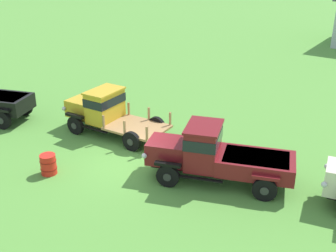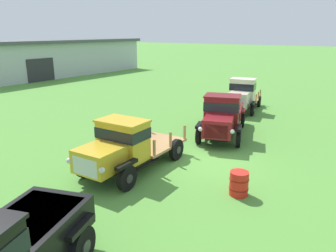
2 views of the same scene
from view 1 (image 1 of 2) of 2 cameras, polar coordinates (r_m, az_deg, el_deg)
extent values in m
plane|color=#518E38|center=(17.24, -4.67, -5.07)|extent=(240.00, 240.00, 0.00)
cylinder|color=black|center=(21.58, -21.55, 0.75)|extent=(0.93, 0.48, 0.92)
cylinder|color=#2D2D2D|center=(21.50, -21.72, 0.63)|extent=(0.31, 0.13, 0.32)
cylinder|color=black|center=(22.95, -18.92, 2.50)|extent=(0.93, 0.48, 0.92)
cylinder|color=#2D2D2D|center=(23.04, -18.77, 2.60)|extent=(0.31, 0.13, 0.32)
cube|color=black|center=(22.28, -21.10, 2.94)|extent=(2.71, 2.35, 0.73)
cube|color=black|center=(22.17, -21.23, 3.75)|extent=(2.28, 1.99, 0.06)
cube|color=black|center=(21.40, -21.75, 2.00)|extent=(1.02, 0.52, 0.12)
cube|color=black|center=(22.79, -19.08, 3.69)|extent=(1.02, 0.52, 0.12)
cylinder|color=black|center=(20.03, -12.42, 0.10)|extent=(0.88, 0.23, 0.88)
cylinder|color=#2D2D2D|center=(19.96, -12.64, -0.01)|extent=(0.31, 0.04, 0.31)
cylinder|color=black|center=(21.34, -8.85, 1.89)|extent=(0.88, 0.23, 0.88)
cylinder|color=#2D2D2D|center=(21.41, -8.66, 1.98)|extent=(0.31, 0.04, 0.31)
cylinder|color=black|center=(18.08, -4.95, -2.08)|extent=(0.88, 0.23, 0.88)
cylinder|color=#2D2D2D|center=(18.00, -5.16, -2.21)|extent=(0.31, 0.04, 0.31)
cylinder|color=black|center=(19.52, -1.57, 0.04)|extent=(0.88, 0.23, 0.88)
cylinder|color=#2D2D2D|center=(19.60, -1.39, 0.15)|extent=(0.31, 0.04, 0.31)
cube|color=black|center=(19.66, -7.10, 0.29)|extent=(4.70, 1.29, 0.12)
cube|color=gold|center=(20.60, -11.13, 2.54)|extent=(1.48, 1.43, 0.81)
cube|color=silver|center=(21.06, -12.50, 2.78)|extent=(0.11, 1.07, 0.61)
sphere|color=silver|center=(20.57, -13.92, 2.30)|extent=(0.20, 0.20, 0.20)
sphere|color=silver|center=(21.54, -11.20, 3.54)|extent=(0.20, 0.20, 0.20)
cube|color=black|center=(19.84, -12.54, 1.38)|extent=(1.01, 0.25, 0.12)
cube|color=black|center=(21.16, -8.93, 3.11)|extent=(1.01, 0.25, 0.12)
cube|color=gold|center=(19.71, -8.53, 2.69)|extent=(1.15, 1.76, 1.41)
cube|color=black|center=(19.60, -8.58, 3.55)|extent=(1.19, 1.80, 0.40)
cube|color=gold|center=(19.46, -8.66, 4.74)|extent=(1.26, 1.85, 0.08)
cube|color=black|center=(19.29, -9.95, -0.43)|extent=(1.50, 0.21, 0.05)
cube|color=black|center=(20.62, -6.48, 1.42)|extent=(1.50, 0.21, 0.05)
cube|color=#9E7547|center=(18.91, -4.17, -0.20)|extent=(2.66, 2.07, 0.10)
cube|color=#9E7547|center=(18.78, -8.72, 0.57)|extent=(0.08, 0.08, 0.61)
cube|color=#9E7547|center=(20.10, -5.34, 2.35)|extent=(0.08, 0.08, 0.61)
cube|color=#9E7547|center=(18.10, -5.91, -0.19)|extent=(0.08, 0.08, 0.61)
cube|color=#9E7547|center=(19.47, -2.61, 1.70)|extent=(0.08, 0.08, 0.61)
cube|color=#9E7547|center=(17.47, -2.89, -1.01)|extent=(0.08, 0.08, 0.61)
cube|color=#9E7547|center=(18.88, 0.29, 1.00)|extent=(0.08, 0.08, 0.61)
cylinder|color=black|center=(15.47, -0.02, -6.79)|extent=(0.87, 0.46, 0.86)
cylinder|color=#2D2D2D|center=(15.38, -0.13, -6.99)|extent=(0.29, 0.13, 0.30)
cylinder|color=black|center=(17.04, 1.63, -3.73)|extent=(0.87, 0.46, 0.86)
cylinder|color=#2D2D2D|center=(17.13, 1.71, -3.57)|extent=(0.29, 0.13, 0.30)
cylinder|color=black|center=(15.07, 12.94, -8.40)|extent=(0.87, 0.46, 0.86)
cylinder|color=#2D2D2D|center=(14.97, 12.92, -8.62)|extent=(0.29, 0.13, 0.30)
cylinder|color=black|center=(16.67, 13.33, -5.09)|extent=(0.87, 0.46, 0.86)
cylinder|color=#2D2D2D|center=(16.76, 13.35, -4.92)|extent=(0.29, 0.13, 0.30)
cube|color=black|center=(15.92, 6.89, -5.69)|extent=(5.05, 2.60, 0.12)
cube|color=maroon|center=(16.04, 0.06, -3.34)|extent=(1.86, 1.72, 0.83)
cube|color=silver|center=(16.24, -2.43, -3.16)|extent=(0.39, 0.98, 0.62)
sphere|color=silver|center=(15.63, -3.24, -4.06)|extent=(0.20, 0.20, 0.20)
sphere|color=silver|center=(16.81, -1.75, -1.93)|extent=(0.20, 0.20, 0.20)
cube|color=black|center=(15.23, -0.02, -5.24)|extent=(1.00, 0.52, 0.12)
cube|color=black|center=(16.82, 1.65, -2.28)|extent=(1.00, 0.52, 0.12)
cube|color=maroon|center=(15.62, 4.78, -2.79)|extent=(1.61, 1.91, 1.53)
cube|color=black|center=(15.47, 4.83, -1.65)|extent=(1.66, 1.96, 0.43)
cube|color=maroon|center=(15.28, 4.88, -0.09)|extent=(1.74, 2.02, 0.08)
cube|color=black|center=(15.23, 4.44, -7.16)|extent=(1.55, 0.66, 0.05)
cube|color=black|center=(16.78, 5.66, -4.07)|extent=(1.55, 0.66, 0.05)
cube|color=maroon|center=(15.65, 11.78, -5.07)|extent=(3.17, 2.52, 0.62)
cube|color=black|center=(15.52, 11.87, -4.17)|extent=(2.67, 2.13, 0.06)
cube|color=maroon|center=(14.82, 13.11, -6.83)|extent=(0.96, 0.50, 0.12)
cube|color=maroon|center=(16.45, 13.49, -3.63)|extent=(0.96, 0.50, 0.12)
cube|color=silver|center=(15.37, 20.57, -6.49)|extent=(0.25, 0.95, 0.70)
sphere|color=silver|center=(14.77, 20.39, -7.45)|extent=(0.20, 0.20, 0.20)
sphere|color=silver|center=(15.91, 20.74, -5.16)|extent=(0.20, 0.20, 0.20)
cylinder|color=red|center=(16.93, -15.90, -5.01)|extent=(0.61, 0.61, 0.81)
cylinder|color=maroon|center=(16.86, -15.96, -4.53)|extent=(0.64, 0.64, 0.03)
cylinder|color=maroon|center=(17.01, -15.84, -5.49)|extent=(0.64, 0.64, 0.03)
camera|label=2|loc=(22.05, -41.06, 9.82)|focal=35.00mm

